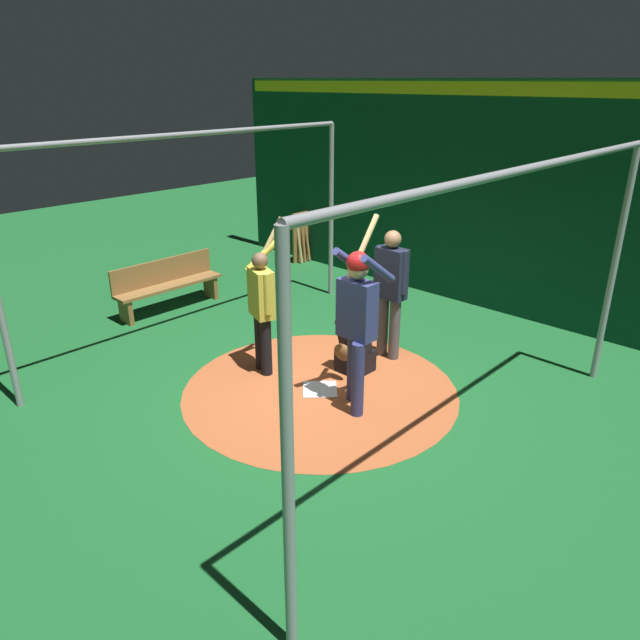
{
  "coord_description": "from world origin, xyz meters",
  "views": [
    {
      "loc": [
        4.7,
        4.47,
        3.61
      ],
      "look_at": [
        0.0,
        0.0,
        0.95
      ],
      "focal_mm": 33.09,
      "sensor_mm": 36.0,
      "label": 1
    }
  ],
  "objects_px": {
    "home_plate": "(320,389)",
    "catcher": "(354,345)",
    "umpire": "(390,288)",
    "visitor": "(262,304)",
    "bench": "(167,284)",
    "batter": "(357,314)",
    "bat_rack": "(304,238)"
  },
  "relations": [
    {
      "from": "home_plate",
      "to": "visitor",
      "type": "xyz_separation_m",
      "value": [
        0.12,
        -0.91,
        0.93
      ]
    },
    {
      "from": "batter",
      "to": "bat_rack",
      "type": "relative_size",
      "value": 2.12
    },
    {
      "from": "batter",
      "to": "catcher",
      "type": "bearing_deg",
      "value": -137.81
    },
    {
      "from": "umpire",
      "to": "bench",
      "type": "bearing_deg",
      "value": -74.1
    },
    {
      "from": "home_plate",
      "to": "umpire",
      "type": "height_order",
      "value": "umpire"
    },
    {
      "from": "batter",
      "to": "bat_rack",
      "type": "bearing_deg",
      "value": -129.22
    },
    {
      "from": "batter",
      "to": "umpire",
      "type": "bearing_deg",
      "value": -157.64
    },
    {
      "from": "catcher",
      "to": "umpire",
      "type": "relative_size",
      "value": 0.55
    },
    {
      "from": "bench",
      "to": "bat_rack",
      "type": "bearing_deg",
      "value": -174.19
    },
    {
      "from": "bat_rack",
      "to": "visitor",
      "type": "bearing_deg",
      "value": 39.16
    },
    {
      "from": "home_plate",
      "to": "batter",
      "type": "relative_size",
      "value": 0.19
    },
    {
      "from": "batter",
      "to": "bench",
      "type": "height_order",
      "value": "batter"
    },
    {
      "from": "batter",
      "to": "bat_rack",
      "type": "xyz_separation_m",
      "value": [
        -3.85,
        -4.71,
        -0.68
      ]
    },
    {
      "from": "visitor",
      "to": "bench",
      "type": "bearing_deg",
      "value": -77.8
    },
    {
      "from": "catcher",
      "to": "bench",
      "type": "height_order",
      "value": "catcher"
    },
    {
      "from": "catcher",
      "to": "umpire",
      "type": "xyz_separation_m",
      "value": [
        -0.7,
        0.03,
        0.63
      ]
    },
    {
      "from": "batter",
      "to": "visitor",
      "type": "distance_m",
      "value": 1.5
    },
    {
      "from": "home_plate",
      "to": "visitor",
      "type": "bearing_deg",
      "value": -82.54
    },
    {
      "from": "visitor",
      "to": "batter",
      "type": "bearing_deg",
      "value": 115.32
    },
    {
      "from": "catcher",
      "to": "umpire",
      "type": "height_order",
      "value": "umpire"
    },
    {
      "from": "umpire",
      "to": "catcher",
      "type": "bearing_deg",
      "value": -2.67
    },
    {
      "from": "umpire",
      "to": "visitor",
      "type": "relative_size",
      "value": 0.9
    },
    {
      "from": "visitor",
      "to": "bench",
      "type": "xyz_separation_m",
      "value": [
        -0.4,
        -2.88,
        -0.49
      ]
    },
    {
      "from": "umpire",
      "to": "bench",
      "type": "height_order",
      "value": "umpire"
    },
    {
      "from": "visitor",
      "to": "bat_rack",
      "type": "distance_m",
      "value": 5.15
    },
    {
      "from": "catcher",
      "to": "bench",
      "type": "relative_size",
      "value": 0.52
    },
    {
      "from": "home_plate",
      "to": "catcher",
      "type": "distance_m",
      "value": 0.76
    },
    {
      "from": "batter",
      "to": "umpire",
      "type": "height_order",
      "value": "batter"
    },
    {
      "from": "batter",
      "to": "bench",
      "type": "bearing_deg",
      "value": -93.59
    },
    {
      "from": "catcher",
      "to": "visitor",
      "type": "xyz_separation_m",
      "value": [
        0.78,
        -0.88,
        0.56
      ]
    },
    {
      "from": "batter",
      "to": "catcher",
      "type": "distance_m",
      "value": 1.18
    },
    {
      "from": "umpire",
      "to": "batter",
      "type": "bearing_deg",
      "value": 22.36
    }
  ]
}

